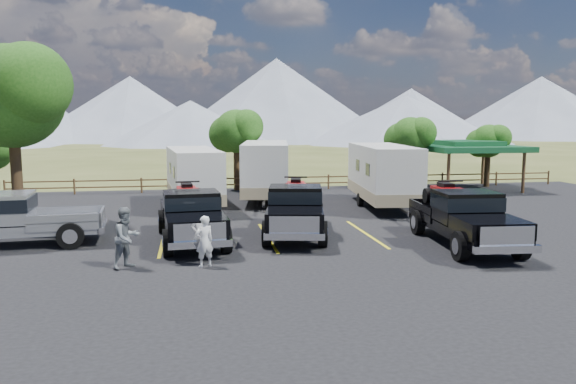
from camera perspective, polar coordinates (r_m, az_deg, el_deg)
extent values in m
plane|color=#404A1F|center=(18.55, 5.76, -7.04)|extent=(320.00, 320.00, 0.00)
cube|color=black|center=(21.37, 3.61, -5.03)|extent=(44.00, 34.00, 0.04)
cube|color=yellow|center=(21.82, -12.59, -4.87)|extent=(0.12, 5.50, 0.01)
cube|color=yellow|center=(21.97, -2.09, -4.61)|extent=(0.12, 5.50, 0.01)
cube|color=yellow|center=(22.84, 7.94, -4.21)|extent=(0.12, 5.50, 0.01)
cube|color=yellow|center=(24.33, 16.97, -3.75)|extent=(0.12, 5.50, 0.01)
cylinder|color=black|center=(27.50, -25.86, 1.71)|extent=(0.48, 0.48, 4.48)
sphere|color=#1D4C13|center=(27.42, -26.26, 8.71)|extent=(4.48, 4.48, 4.48)
sphere|color=#1D4C13|center=(26.41, -24.79, 9.91)|extent=(3.52, 3.52, 3.52)
cylinder|color=black|center=(37.13, 12.22, 2.27)|extent=(0.39, 0.39, 2.80)
sphere|color=#1D4C13|center=(37.00, 12.31, 5.51)|extent=(2.52, 2.52, 2.52)
sphere|color=#1D4C13|center=(36.79, 13.37, 5.89)|extent=(1.98, 1.98, 1.98)
sphere|color=#1D4C13|center=(37.19, 11.35, 5.27)|extent=(2.16, 2.16, 2.16)
cylinder|color=black|center=(40.63, 19.57, 2.24)|extent=(0.38, 0.38, 2.52)
sphere|color=#1D4C13|center=(40.52, 19.69, 4.91)|extent=(2.24, 2.24, 2.24)
sphere|color=#1D4C13|center=(40.40, 20.58, 5.20)|extent=(1.76, 1.76, 1.76)
sphere|color=#1D4C13|center=(40.62, 18.88, 4.72)|extent=(1.92, 1.92, 1.92)
cylinder|color=black|center=(36.54, -5.22, 2.55)|extent=(0.41, 0.41, 3.08)
sphere|color=#1D4C13|center=(36.42, -5.27, 6.17)|extent=(2.80, 2.80, 2.80)
sphere|color=#1D4C13|center=(35.97, -4.25, 6.65)|extent=(2.20, 2.20, 2.20)
sphere|color=#1D4C13|center=(36.83, -6.19, 5.86)|extent=(2.40, 2.40, 2.40)
cylinder|color=brown|center=(37.73, -26.85, 0.34)|extent=(0.12, 0.12, 1.00)
cylinder|color=brown|center=(36.75, -20.88, 0.49)|extent=(0.12, 0.12, 1.00)
cylinder|color=brown|center=(36.18, -14.66, 0.64)|extent=(0.12, 0.12, 1.00)
cylinder|color=brown|center=(36.05, -8.31, 0.78)|extent=(0.12, 0.12, 1.00)
cylinder|color=brown|center=(36.36, -2.00, 0.91)|extent=(0.12, 0.12, 1.00)
cylinder|color=brown|center=(37.11, 4.13, 1.02)|extent=(0.12, 0.12, 1.00)
cylinder|color=brown|center=(38.26, 9.96, 1.12)|extent=(0.12, 0.12, 1.00)
cylinder|color=brown|center=(39.78, 15.40, 1.20)|extent=(0.12, 0.12, 1.00)
cylinder|color=brown|center=(41.63, 20.39, 1.27)|extent=(0.12, 0.12, 1.00)
cylinder|color=brown|center=(43.77, 24.93, 1.32)|extent=(0.12, 0.12, 1.00)
cube|color=brown|center=(36.69, 1.10, 0.89)|extent=(36.00, 0.06, 0.08)
cube|color=brown|center=(36.64, 1.10, 1.51)|extent=(36.00, 0.06, 0.08)
cylinder|color=brown|center=(35.46, 15.97, 1.76)|extent=(0.20, 0.20, 2.60)
cylinder|color=brown|center=(40.01, 12.88, 2.47)|extent=(0.20, 0.20, 2.60)
cylinder|color=brown|center=(37.89, 22.81, 1.81)|extent=(0.20, 0.20, 2.60)
cylinder|color=brown|center=(42.18, 19.18, 2.49)|extent=(0.20, 0.20, 2.60)
cube|color=#17512B|center=(38.71, 17.80, 4.29)|extent=(6.20, 6.20, 0.35)
cube|color=#17512B|center=(38.69, 17.82, 4.74)|extent=(3.50, 3.50, 0.35)
cone|color=slate|center=(129.99, -15.67, 8.19)|extent=(44.00, 44.00, 14.00)
cone|color=slate|center=(126.79, -1.17, 9.39)|extent=(52.00, 52.00, 18.00)
cone|color=slate|center=(141.54, 12.34, 7.80)|extent=(40.00, 40.00, 12.00)
cone|color=slate|center=(153.01, 24.22, 7.85)|extent=(50.00, 50.00, 15.00)
cone|color=slate|center=(104.31, -9.86, 6.97)|extent=(32.00, 32.00, 8.00)
cone|color=slate|center=(108.85, 11.86, 7.19)|extent=(40.00, 40.00, 9.00)
cube|color=black|center=(21.30, -9.77, -3.30)|extent=(2.45, 6.12, 0.38)
cube|color=black|center=(19.26, -9.26, -3.25)|extent=(2.17, 2.06, 0.52)
cube|color=black|center=(21.05, -9.78, -1.34)|extent=(2.11, 1.80, 1.05)
cube|color=black|center=(21.03, -9.79, -0.92)|extent=(2.15, 1.87, 0.47)
cube|color=black|center=(23.10, -10.20, -1.75)|extent=(2.23, 2.68, 0.58)
cube|color=silver|center=(18.23, -8.93, -4.02)|extent=(1.68, 0.23, 0.58)
cube|color=silver|center=(18.25, -8.88, -5.28)|extent=(2.06, 0.37, 0.23)
cube|color=silver|center=(24.39, -10.42, -2.10)|extent=(2.06, 0.35, 0.23)
cylinder|color=black|center=(19.25, -12.14, -5.08)|extent=(0.40, 0.97, 0.94)
cylinder|color=black|center=(19.43, -6.31, -4.84)|extent=(0.40, 0.97, 0.94)
cylinder|color=black|center=(23.31, -12.63, -2.92)|extent=(0.40, 0.97, 0.94)
cylinder|color=black|center=(23.46, -7.81, -2.74)|extent=(0.40, 0.97, 0.94)
cube|color=#930808|center=(23.00, -10.24, -0.01)|extent=(0.85, 1.42, 0.37)
cube|color=black|center=(22.97, -10.26, 0.64)|extent=(0.49, 0.82, 0.19)
cube|color=#930808|center=(22.42, -10.13, 0.07)|extent=(0.87, 0.44, 0.23)
cylinder|color=black|center=(22.48, -10.17, 1.03)|extent=(0.94, 0.15, 0.06)
cylinder|color=black|center=(22.43, -11.31, -0.76)|extent=(0.32, 0.61, 0.59)
cylinder|color=black|center=(22.50, -8.91, -0.68)|extent=(0.32, 0.61, 0.59)
cylinder|color=black|center=(23.57, -11.48, -0.38)|extent=(0.32, 0.61, 0.59)
cylinder|color=black|center=(23.64, -9.20, -0.30)|extent=(0.32, 0.61, 0.59)
cube|color=black|center=(22.27, 0.75, -2.68)|extent=(3.10, 6.36, 0.38)
cube|color=black|center=(20.18, 0.68, -2.60)|extent=(2.38, 2.28, 0.53)
cube|color=black|center=(22.03, 0.75, -0.77)|extent=(2.29, 2.02, 1.07)
cube|color=black|center=(22.00, 0.75, -0.36)|extent=(2.35, 2.09, 0.48)
cube|color=black|center=(24.13, 0.80, -1.19)|extent=(2.51, 2.91, 0.59)
cube|color=silver|center=(19.12, 0.64, -3.32)|extent=(1.70, 0.41, 0.59)
cube|color=silver|center=(19.14, 0.64, -4.56)|extent=(2.09, 0.59, 0.24)
cube|color=silver|center=(25.45, 0.83, -1.56)|extent=(2.09, 0.57, 0.24)
cylinder|color=black|center=(20.27, -2.17, -4.25)|extent=(0.50, 1.01, 0.96)
cylinder|color=black|center=(20.25, 3.53, -4.28)|extent=(0.50, 1.01, 0.96)
cylinder|color=black|center=(24.42, -1.55, -2.25)|extent=(0.50, 1.01, 0.96)
cylinder|color=black|center=(24.40, 3.17, -2.26)|extent=(0.50, 1.01, 0.96)
cube|color=#930808|center=(24.03, 0.81, 0.51)|extent=(1.00, 1.51, 0.37)
cube|color=black|center=(24.00, 0.81, 1.14)|extent=(0.57, 0.87, 0.19)
cube|color=#930808|center=(23.43, 0.79, 0.59)|extent=(0.91, 0.53, 0.24)
cylinder|color=black|center=(23.50, 0.80, 1.53)|extent=(0.96, 0.25, 0.06)
cylinder|color=black|center=(23.48, -0.38, -0.18)|extent=(0.39, 0.64, 0.60)
cylinder|color=black|center=(23.47, 1.96, -0.19)|extent=(0.39, 0.64, 0.60)
cylinder|color=black|center=(24.65, -0.30, 0.18)|extent=(0.39, 0.64, 0.60)
cylinder|color=black|center=(24.64, 1.94, 0.17)|extent=(0.39, 0.64, 0.60)
cube|color=black|center=(21.39, 17.47, -3.42)|extent=(2.46, 6.33, 0.39)
cube|color=black|center=(19.45, 19.89, -3.38)|extent=(2.23, 2.11, 0.54)
cube|color=black|center=(21.14, 17.69, -1.40)|extent=(2.17, 1.85, 1.09)
cube|color=black|center=(21.12, 17.71, -0.96)|extent=(2.21, 1.91, 0.49)
cube|color=black|center=(23.13, 15.63, -1.80)|extent=(2.28, 2.76, 0.60)
cube|color=silver|center=(18.48, 21.35, -4.16)|extent=(1.74, 0.22, 0.60)
cube|color=silver|center=(18.51, 21.38, -5.46)|extent=(2.14, 0.36, 0.24)
cube|color=silver|center=(24.39, 14.51, -2.17)|extent=(2.14, 0.34, 0.24)
cylinder|color=black|center=(19.10, 17.11, -5.28)|extent=(0.40, 1.00, 0.98)
cylinder|color=black|center=(19.96, 22.56, -4.98)|extent=(0.40, 1.00, 0.98)
cylinder|color=black|center=(23.05, 13.04, -3.00)|extent=(0.40, 1.00, 0.98)
cylinder|color=black|center=(23.77, 17.73, -2.85)|extent=(0.40, 1.00, 0.98)
cube|color=#930808|center=(23.03, 15.70, 0.00)|extent=(0.87, 1.47, 0.38)
cube|color=black|center=(22.99, 15.72, 0.67)|extent=(0.50, 0.85, 0.20)
cube|color=#930808|center=(22.46, 16.25, 0.08)|extent=(0.90, 0.45, 0.24)
cylinder|color=black|center=(22.52, 16.18, 1.07)|extent=(0.98, 0.14, 0.07)
cylinder|color=black|center=(22.33, 15.05, -0.77)|extent=(0.33, 0.63, 0.61)
cylinder|color=black|center=(22.69, 17.37, -0.73)|extent=(0.33, 0.63, 0.61)
cylinder|color=black|center=(23.44, 14.04, -0.36)|extent=(0.33, 0.63, 0.61)
cylinder|color=black|center=(23.78, 16.26, -0.32)|extent=(0.33, 0.63, 0.61)
cube|color=white|center=(29.52, -9.58, 1.88)|extent=(3.00, 7.24, 2.53)
cube|color=gray|center=(29.63, -9.54, -0.02)|extent=(3.02, 7.28, 0.56)
cube|color=black|center=(27.65, -11.53, 1.99)|extent=(0.11, 0.84, 0.56)
cube|color=black|center=(27.91, -6.87, 2.14)|extent=(0.11, 0.84, 0.56)
cylinder|color=black|center=(29.88, -11.59, -0.92)|extent=(0.30, 0.68, 0.66)
cylinder|color=black|center=(30.11, -7.58, -0.77)|extent=(0.30, 0.68, 0.66)
cube|color=black|center=(25.39, -8.42, -1.98)|extent=(0.29, 1.69, 0.09)
cube|color=white|center=(31.74, -2.29, 2.60)|extent=(3.53, 7.85, 2.73)
cube|color=gray|center=(31.85, -2.28, 0.70)|extent=(3.56, 7.89, 0.61)
cube|color=black|center=(29.88, -4.72, 2.81)|extent=(0.16, 0.90, 0.61)
cube|color=black|center=(29.83, -0.02, 2.82)|extent=(0.16, 0.90, 0.61)
cylinder|color=black|center=(32.25, -4.29, -0.13)|extent=(0.36, 0.74, 0.71)
cylinder|color=black|center=(32.21, -0.24, -0.12)|extent=(0.36, 0.74, 0.71)
cube|color=black|center=(27.24, -2.48, -1.19)|extent=(0.39, 1.81, 0.10)
cube|color=white|center=(29.66, 9.62, 2.10)|extent=(3.15, 7.65, 2.68)
cube|color=gray|center=(29.77, 9.58, 0.10)|extent=(3.18, 7.69, 0.60)
cube|color=black|center=(27.57, 8.08, 2.29)|extent=(0.11, 0.89, 0.60)
cube|color=black|center=(28.15, 12.88, 2.28)|extent=(0.11, 0.89, 0.60)
cylinder|color=black|center=(29.89, 7.34, -0.79)|extent=(0.32, 0.72, 0.69)
cylinder|color=black|center=(30.40, 11.49, -0.74)|extent=(0.32, 0.72, 0.69)
cube|color=black|center=(25.40, 11.93, -2.00)|extent=(0.31, 1.79, 0.10)
cube|color=gray|center=(22.66, -26.18, -3.32)|extent=(6.10, 2.39, 0.38)
cube|color=gray|center=(22.57, -26.60, -1.44)|extent=(1.78, 2.09, 1.05)
cube|color=black|center=(22.54, -26.62, -1.04)|extent=(1.85, 2.14, 0.47)
cube|color=gray|center=(22.29, -21.47, -2.48)|extent=(2.66, 2.20, 0.58)
cube|color=silver|center=(22.22, -18.21, -3.29)|extent=(0.33, 2.06, 0.23)
cylinder|color=black|center=(23.31, -20.66, -3.22)|extent=(0.96, 0.39, 0.94)
cylinder|color=black|center=(21.39, -21.24, -4.17)|extent=(0.96, 0.39, 0.94)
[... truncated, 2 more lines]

